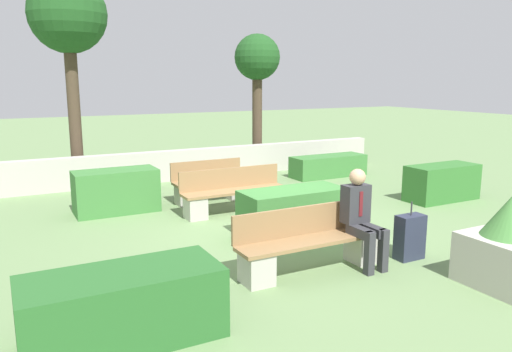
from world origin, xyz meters
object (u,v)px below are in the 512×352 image
at_px(person_seated_man, 361,213).
at_px(tree_center_left, 257,63).
at_px(planter_corner_left, 508,246).
at_px(bench_left_side, 235,195).
at_px(bench_front, 311,246).
at_px(bench_right_side, 210,186).
at_px(suitcase, 410,237).
at_px(tree_leftmost, 68,19).

xyz_separation_m(person_seated_man, tree_center_left, (2.51, 7.76, 2.28)).
bearing_deg(planter_corner_left, bench_left_side, 107.90).
xyz_separation_m(bench_front, bench_left_side, (0.39, 3.22, -0.00)).
bearing_deg(bench_right_side, person_seated_man, -76.69).
distance_m(bench_left_side, tree_center_left, 5.89).
relative_size(planter_corner_left, suitcase, 1.38).
bearing_deg(bench_front, planter_corner_left, -38.79).
bearing_deg(bench_right_side, tree_leftmost, 132.88).
distance_m(bench_left_side, bench_right_side, 1.09).
height_order(bench_front, planter_corner_left, planter_corner_left).
xyz_separation_m(planter_corner_left, tree_leftmost, (-3.82, 9.06, 3.46)).
height_order(bench_right_side, planter_corner_left, planter_corner_left).
bearing_deg(suitcase, tree_leftmost, 113.65).
bearing_deg(person_seated_man, bench_right_side, 95.14).
distance_m(bench_front, person_seated_man, 0.85).
relative_size(bench_front, bench_left_side, 1.02).
distance_m(person_seated_man, suitcase, 0.92).
relative_size(bench_front, tree_center_left, 0.56).
relative_size(bench_left_side, suitcase, 2.49).
bearing_deg(bench_front, tree_leftmost, 104.05).
relative_size(bench_front, bench_right_side, 1.35).
relative_size(bench_front, person_seated_man, 1.60).
bearing_deg(planter_corner_left, bench_right_side, 105.29).
relative_size(bench_front, tree_leftmost, 0.44).
bearing_deg(tree_center_left, bench_front, -113.03).
distance_m(bench_right_side, tree_center_left, 5.17).
bearing_deg(suitcase, bench_front, 169.39).
xyz_separation_m(bench_front, suitcase, (1.53, -0.29, -0.02)).
bearing_deg(tree_center_left, suitcase, -102.18).
xyz_separation_m(bench_right_side, tree_leftmost, (-2.21, 3.19, 3.65)).
bearing_deg(tree_leftmost, person_seated_man, -71.14).
bearing_deg(tree_center_left, bench_left_side, -122.92).
bearing_deg(bench_left_side, bench_front, -86.58).
bearing_deg(tree_center_left, planter_corner_left, -98.08).
bearing_deg(bench_left_side, person_seated_man, -73.85).
height_order(bench_left_side, tree_leftmost, tree_leftmost).
relative_size(person_seated_man, planter_corner_left, 1.15).
bearing_deg(tree_leftmost, bench_left_side, -62.04).
height_order(bench_right_side, tree_center_left, tree_center_left).
xyz_separation_m(bench_left_side, bench_right_side, (-0.06, 1.09, -0.02)).
bearing_deg(bench_right_side, bench_front, -86.24).
bearing_deg(tree_center_left, person_seated_man, -107.90).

